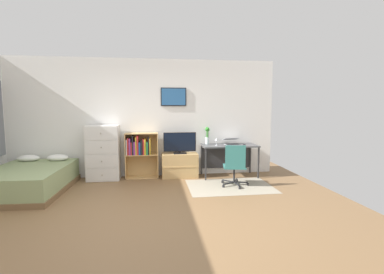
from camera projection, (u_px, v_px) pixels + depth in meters
name	position (u px, v px, depth m)	size (l,w,h in m)	color
ground_plane	(141.00, 214.00, 4.19)	(7.20, 7.20, 0.00)	brown
wall_back_with_posters	(145.00, 118.00, 6.44)	(6.12, 0.09, 2.70)	white
area_rug	(230.00, 186.00, 5.67)	(1.70, 1.20, 0.01)	#9E937F
bed	(29.00, 180.00, 5.27)	(1.41, 1.96, 0.60)	brown
dresser	(103.00, 153.00, 6.13)	(0.70, 0.46, 1.21)	silver
bookshelf	(140.00, 151.00, 6.29)	(0.73, 0.30, 1.03)	tan
tv_stand	(180.00, 165.00, 6.41)	(0.82, 0.41, 0.55)	tan
television	(180.00, 143.00, 6.33)	(0.74, 0.16, 0.49)	black
desk	(228.00, 150.00, 6.50)	(1.27, 0.61, 0.74)	#4C4C4F
office_chair	(235.00, 164.00, 5.61)	(0.58, 0.57, 0.86)	#232326
laptop	(232.00, 142.00, 6.47)	(0.38, 0.41, 0.15)	#B7B7BC
computer_mouse	(244.00, 144.00, 6.38)	(0.06, 0.10, 0.03)	#262628
bamboo_vase	(207.00, 134.00, 6.53)	(0.11, 0.11, 0.40)	silver
wine_glass	(216.00, 140.00, 6.30)	(0.07, 0.07, 0.18)	silver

